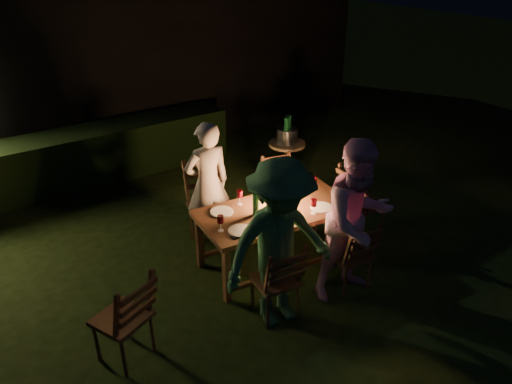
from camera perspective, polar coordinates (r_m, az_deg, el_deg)
garden_envelope at (r=10.06m, az=-20.49°, el=15.37°), size 40.00×40.00×3.20m
dining_table at (r=5.49m, az=2.27°, el=-2.59°), size 1.78×1.01×0.71m
chair_near_left at (r=4.96m, az=2.27°, el=-11.40°), size 0.45×0.48×0.91m
chair_near_right at (r=5.39m, az=10.60°, el=-8.36°), size 0.43×0.46×0.90m
chair_far_left at (r=6.07m, az=-5.18°, el=-2.99°), size 0.54×0.57×1.07m
chair_far_right at (r=6.49m, az=2.94°, el=-1.23°), size 0.49×0.51×0.92m
chair_end at (r=6.30m, az=11.89°, el=-2.49°), size 0.49×0.46×1.02m
chair_spare at (r=4.67m, az=-14.71°, el=-15.21°), size 0.57×0.59×0.95m
person_house_side at (r=5.90m, az=-5.55°, el=0.92°), size 0.59×0.42×1.53m
person_opp_right at (r=5.05m, az=11.52°, el=-3.26°), size 0.89×0.73×1.71m
person_opp_left at (r=4.58m, az=2.73°, el=-6.07°), size 1.16×0.74×1.71m
lantern at (r=5.45m, az=2.50°, el=-0.16°), size 0.16×0.16×0.35m
plate_far_left at (r=5.40m, az=-3.93°, el=-2.25°), size 0.25×0.25×0.01m
plate_near_left at (r=5.06m, az=-1.81°, el=-4.41°), size 0.25×0.25×0.01m
plate_far_right at (r=5.83m, az=4.98°, el=0.08°), size 0.25×0.25×0.01m
plate_near_right at (r=5.52m, az=7.48°, el=-1.75°), size 0.25×0.25×0.01m
wineglass_a at (r=5.50m, az=-1.87°, el=-0.64°), size 0.06×0.06×0.18m
wineglass_b at (r=5.03m, az=-4.07°, el=-3.59°), size 0.06×0.06×0.18m
wineglass_c at (r=5.36m, az=6.60°, el=-1.65°), size 0.06×0.06×0.18m
wineglass_d at (r=5.86m, az=6.62°, el=0.99°), size 0.06×0.06×0.18m
wineglass_e at (r=5.15m, az=3.06°, el=-2.79°), size 0.06×0.06×0.18m
bottle_table at (r=5.28m, az=-0.02°, el=-1.27°), size 0.07×0.07×0.28m
napkin_left at (r=5.15m, az=2.67°, el=-3.81°), size 0.18×0.14×0.01m
napkin_right at (r=5.52m, az=8.81°, el=-1.87°), size 0.18×0.14×0.01m
phone at (r=4.97m, az=-2.10°, el=-5.07°), size 0.14×0.07×0.01m
side_table at (r=7.27m, az=3.56°, el=5.02°), size 0.53×0.53×0.71m
ice_bucket at (r=7.20m, az=3.60°, el=6.45°), size 0.30×0.30×0.22m
bottle_bucket_a at (r=7.12m, az=3.49°, el=6.65°), size 0.07×0.07×0.32m
bottle_bucket_b at (r=7.24m, az=3.74°, el=6.99°), size 0.07×0.07×0.32m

